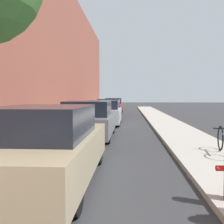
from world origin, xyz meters
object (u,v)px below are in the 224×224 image
parked_car_champagne (46,146)px  parked_car_maroon (109,108)px  parked_car_grey (89,120)px  parked_car_silver (104,113)px  parked_car_red (114,106)px  bicycle (224,141)px

parked_car_champagne → parked_car_maroon: parked_car_champagne is taller
parked_car_grey → parked_car_silver: 5.09m
parked_car_silver → parked_car_red: bearing=90.4°
parked_car_maroon → parked_car_red: 5.35m
parked_car_champagne → bicycle: 4.75m
parked_car_maroon → bicycle: size_ratio=2.69×
parked_car_grey → parked_car_maroon: parked_car_grey is taller
parked_car_champagne → parked_car_red: 22.04m
parked_car_silver → parked_car_red: (-0.08, 11.34, 0.03)m
parked_car_red → parked_car_silver: bearing=-89.6°
parked_car_grey → parked_car_red: (0.05, 16.43, 0.00)m
parked_car_champagne → parked_car_maroon: size_ratio=0.99×
parked_car_champagne → parked_car_red: parked_car_red is taller
parked_car_grey → parked_car_silver: bearing=88.4°
parked_car_maroon → parked_car_silver: bearing=-88.6°
parked_car_grey → parked_car_maroon: 11.08m
parked_car_silver → bicycle: bearing=-64.4°
parked_car_grey → parked_car_silver: (0.14, 5.09, -0.02)m
parked_car_red → parked_car_champagne: bearing=-90.1°
parked_car_champagne → parked_car_silver: parked_car_champagne is taller
parked_car_champagne → parked_car_maroon: (-0.02, 16.69, -0.00)m
parked_car_silver → parked_car_champagne: bearing=-90.7°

